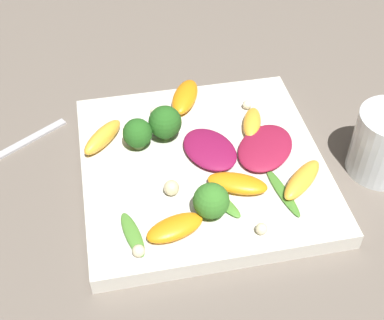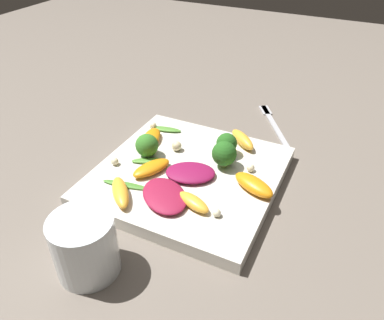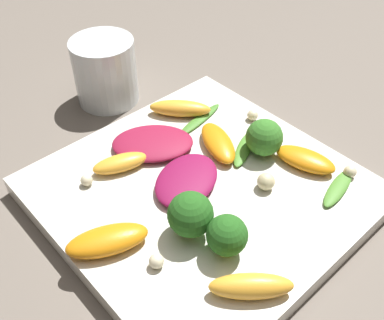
# 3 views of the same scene
# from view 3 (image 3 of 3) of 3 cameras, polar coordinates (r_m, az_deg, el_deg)

# --- Properties ---
(ground_plane) EXTENTS (2.40, 2.40, 0.00)m
(ground_plane) POSITION_cam_3_polar(r_m,az_deg,el_deg) (0.49, 1.19, -5.12)
(ground_plane) COLOR #6B6056
(plate) EXTENTS (0.30, 0.30, 0.02)m
(plate) POSITION_cam_3_polar(r_m,az_deg,el_deg) (0.48, 1.20, -4.20)
(plate) COLOR silver
(plate) RESTS_ON ground_plane
(drinking_glass) EXTENTS (0.08, 0.08, 0.09)m
(drinking_glass) POSITION_cam_3_polar(r_m,az_deg,el_deg) (0.62, -10.96, 11.01)
(drinking_glass) COLOR white
(drinking_glass) RESTS_ON ground_plane
(radicchio_leaf_0) EXTENTS (0.09, 0.10, 0.01)m
(radicchio_leaf_0) POSITION_cam_3_polar(r_m,az_deg,el_deg) (0.47, -0.70, -2.51)
(radicchio_leaf_0) COLOR maroon
(radicchio_leaf_0) RESTS_ON plate
(radicchio_leaf_1) EXTENTS (0.11, 0.11, 0.01)m
(radicchio_leaf_1) POSITION_cam_3_polar(r_m,az_deg,el_deg) (0.51, -4.99, 2.18)
(radicchio_leaf_1) COLOR maroon
(radicchio_leaf_1) RESTS_ON plate
(orange_segment_0) EXTENTS (0.04, 0.06, 0.02)m
(orange_segment_0) POSITION_cam_3_polar(r_m,az_deg,el_deg) (0.49, -9.09, -0.40)
(orange_segment_0) COLOR #FCAD33
(orange_segment_0) RESTS_ON plate
(orange_segment_1) EXTENTS (0.06, 0.08, 0.02)m
(orange_segment_1) POSITION_cam_3_polar(r_m,az_deg,el_deg) (0.42, -10.54, -10.19)
(orange_segment_1) COLOR orange
(orange_segment_1) RESTS_ON plate
(orange_segment_2) EXTENTS (0.07, 0.05, 0.02)m
(orange_segment_2) POSITION_cam_3_polar(r_m,az_deg,el_deg) (0.50, 14.18, 0.07)
(orange_segment_2) COLOR orange
(orange_segment_2) RESTS_ON plate
(orange_segment_3) EXTENTS (0.08, 0.06, 0.02)m
(orange_segment_3) POSITION_cam_3_polar(r_m,az_deg,el_deg) (0.51, 3.31, 2.21)
(orange_segment_3) COLOR orange
(orange_segment_3) RESTS_ON plate
(orange_segment_4) EXTENTS (0.06, 0.07, 0.02)m
(orange_segment_4) POSITION_cam_3_polar(r_m,az_deg,el_deg) (0.39, 7.53, -15.59)
(orange_segment_4) COLOR #FCAD33
(orange_segment_4) RESTS_ON plate
(orange_segment_5) EXTENTS (0.07, 0.07, 0.02)m
(orange_segment_5) POSITION_cam_3_polar(r_m,az_deg,el_deg) (0.56, -1.52, 6.57)
(orange_segment_5) COLOR #FCAD33
(orange_segment_5) RESTS_ON plate
(broccoli_floret_0) EXTENTS (0.04, 0.04, 0.04)m
(broccoli_floret_0) POSITION_cam_3_polar(r_m,az_deg,el_deg) (0.50, 9.15, 2.82)
(broccoli_floret_0) COLOR #84AD5B
(broccoli_floret_0) RESTS_ON plate
(broccoli_floret_1) EXTENTS (0.04, 0.04, 0.04)m
(broccoli_floret_1) POSITION_cam_3_polar(r_m,az_deg,el_deg) (0.40, 4.46, -9.57)
(broccoli_floret_1) COLOR #7A9E51
(broccoli_floret_1) RESTS_ON plate
(broccoli_floret_2) EXTENTS (0.04, 0.04, 0.05)m
(broccoli_floret_2) POSITION_cam_3_polar(r_m,az_deg,el_deg) (0.41, -0.19, -6.97)
(broccoli_floret_2) COLOR #84AD5B
(broccoli_floret_2) RESTS_ON plate
(arugula_sprig_0) EXTENTS (0.03, 0.07, 0.01)m
(arugula_sprig_0) POSITION_cam_3_polar(r_m,az_deg,el_deg) (0.49, 18.08, -3.36)
(arugula_sprig_0) COLOR #518E33
(arugula_sprig_0) RESTS_ON plate
(arugula_sprig_1) EXTENTS (0.03, 0.08, 0.00)m
(arugula_sprig_1) POSITION_cam_3_polar(r_m,az_deg,el_deg) (0.55, 0.94, 5.14)
(arugula_sprig_1) COLOR #47842D
(arugula_sprig_1) RESTS_ON plate
(arugula_sprig_2) EXTENTS (0.04, 0.06, 0.01)m
(arugula_sprig_2) POSITION_cam_3_polar(r_m,az_deg,el_deg) (0.51, 6.60, 1.41)
(arugula_sprig_2) COLOR #518E33
(arugula_sprig_2) RESTS_ON plate
(macadamia_nut_0) EXTENTS (0.01, 0.01, 0.01)m
(macadamia_nut_0) POSITION_cam_3_polar(r_m,az_deg,el_deg) (0.40, -4.54, -12.69)
(macadamia_nut_0) COLOR beige
(macadamia_nut_0) RESTS_ON plate
(macadamia_nut_1) EXTENTS (0.01, 0.01, 0.01)m
(macadamia_nut_1) POSITION_cam_3_polar(r_m,az_deg,el_deg) (0.48, -13.24, -2.50)
(macadamia_nut_1) COLOR beige
(macadamia_nut_1) RESTS_ON plate
(macadamia_nut_2) EXTENTS (0.02, 0.02, 0.02)m
(macadamia_nut_2) POSITION_cam_3_polar(r_m,az_deg,el_deg) (0.47, 9.38, -2.71)
(macadamia_nut_2) COLOR beige
(macadamia_nut_2) RESTS_ON plate
(macadamia_nut_3) EXTENTS (0.01, 0.01, 0.01)m
(macadamia_nut_3) POSITION_cam_3_polar(r_m,az_deg,el_deg) (0.51, 19.44, -1.39)
(macadamia_nut_3) COLOR beige
(macadamia_nut_3) RESTS_ON plate
(macadamia_nut_4) EXTENTS (0.01, 0.01, 0.01)m
(macadamia_nut_4) POSITION_cam_3_polar(r_m,az_deg,el_deg) (0.56, 7.70, 5.66)
(macadamia_nut_4) COLOR beige
(macadamia_nut_4) RESTS_ON plate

